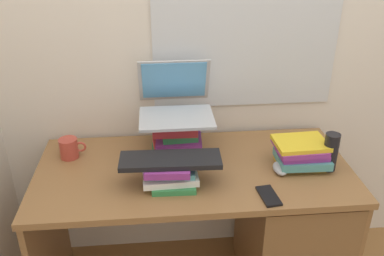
# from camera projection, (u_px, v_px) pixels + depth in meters

# --- Properties ---
(wall_back) EXTENTS (6.00, 0.06, 2.60)m
(wall_back) POSITION_uv_depth(u_px,v_px,m) (187.00, 25.00, 1.97)
(wall_back) COLOR silver
(wall_back) RESTS_ON ground
(desk) EXTENTS (1.42, 0.66, 0.74)m
(desk) POSITION_uv_depth(u_px,v_px,m) (267.00, 225.00, 2.05)
(desk) COLOR olive
(desk) RESTS_ON ground
(book_stack_tall) EXTENTS (0.24, 0.20, 0.18)m
(book_stack_tall) POSITION_uv_depth(u_px,v_px,m) (176.00, 137.00, 1.96)
(book_stack_tall) COLOR #338C4C
(book_stack_tall) RESTS_ON desk
(book_stack_keyboard_riser) EXTENTS (0.23, 0.20, 0.11)m
(book_stack_keyboard_riser) POSITION_uv_depth(u_px,v_px,m) (171.00, 173.00, 1.76)
(book_stack_keyboard_riser) COLOR #338C4C
(book_stack_keyboard_riser) RESTS_ON desk
(book_stack_side) EXTENTS (0.25, 0.20, 0.12)m
(book_stack_side) POSITION_uv_depth(u_px,v_px,m) (301.00, 153.00, 1.88)
(book_stack_side) COLOR yellow
(book_stack_side) RESTS_ON desk
(laptop) EXTENTS (0.34, 0.34, 0.24)m
(laptop) POSITION_uv_depth(u_px,v_px,m) (175.00, 102.00, 1.96)
(laptop) COLOR #B7BABF
(laptop) RESTS_ON book_stack_tall
(keyboard) EXTENTS (0.42, 0.15, 0.02)m
(keyboard) POSITION_uv_depth(u_px,v_px,m) (170.00, 160.00, 1.73)
(keyboard) COLOR black
(keyboard) RESTS_ON book_stack_keyboard_riser
(computer_mouse) EXTENTS (0.06, 0.10, 0.04)m
(computer_mouse) POSITION_uv_depth(u_px,v_px,m) (280.00, 168.00, 1.85)
(computer_mouse) COLOR #A5A8AD
(computer_mouse) RESTS_ON desk
(mug) EXTENTS (0.12, 0.09, 0.10)m
(mug) POSITION_uv_depth(u_px,v_px,m) (69.00, 148.00, 1.95)
(mug) COLOR #B23F33
(mug) RESTS_ON desk
(water_bottle) EXTENTS (0.07, 0.07, 0.18)m
(water_bottle) POSITION_uv_depth(u_px,v_px,m) (331.00, 152.00, 1.85)
(water_bottle) COLOR black
(water_bottle) RESTS_ON desk
(cell_phone) EXTENTS (0.08, 0.14, 0.01)m
(cell_phone) POSITION_uv_depth(u_px,v_px,m) (269.00, 196.00, 1.70)
(cell_phone) COLOR black
(cell_phone) RESTS_ON desk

